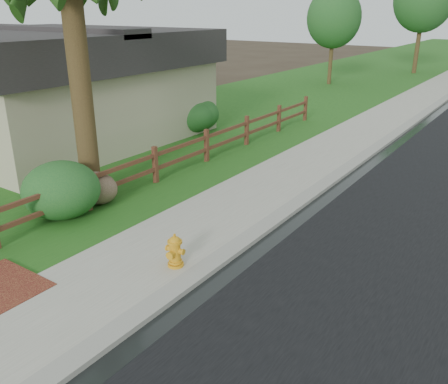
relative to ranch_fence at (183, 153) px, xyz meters
The scene contains 11 objects.
ground 7.37m from the ranch_fence, 60.64° to the right, with size 120.00×120.00×0.00m, color #33271C.
grass_strip 28.62m from the ranch_fence, 88.40° to the left, with size 1.60×90.00×0.06m, color #1C4F16.
lawn_near 28.94m from the ranch_fence, 98.75° to the left, with size 9.00×90.00×0.04m, color #1C4F16.
ranch_fence is the anchor object (origin of this frame).
house 7.57m from the ranch_fence, behind, with size 10.60×9.60×4.05m.
fire_hydrant 5.72m from the ranch_fence, 52.21° to the right, with size 0.43×0.35×0.66m.
boulder 3.11m from the ranch_fence, 95.55° to the right, with size 1.22×0.92×0.82m, color brown.
shrub_a 4.11m from the ranch_fence, 94.19° to the right, with size 1.80×1.80×1.35m, color #1B4D21.
shrub_c 5.27m from the ranch_fence, 123.41° to the left, with size 1.86×1.86×1.35m, color #1B4D21.
shrub_d 4.96m from the ranch_fence, 125.81° to the left, with size 1.94×1.94×1.33m, color #1B4D21.
tree_near_left 19.69m from the ranch_fence, 100.10° to the left, with size 3.34×3.34×5.92m.
Camera 1 is at (5.11, -4.05, 4.65)m, focal length 38.00 mm.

